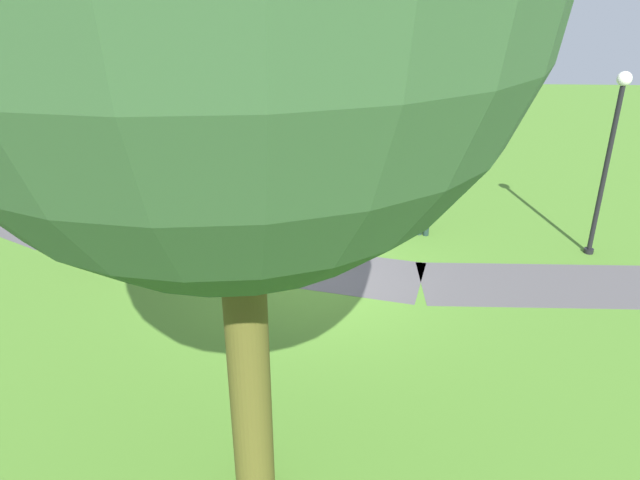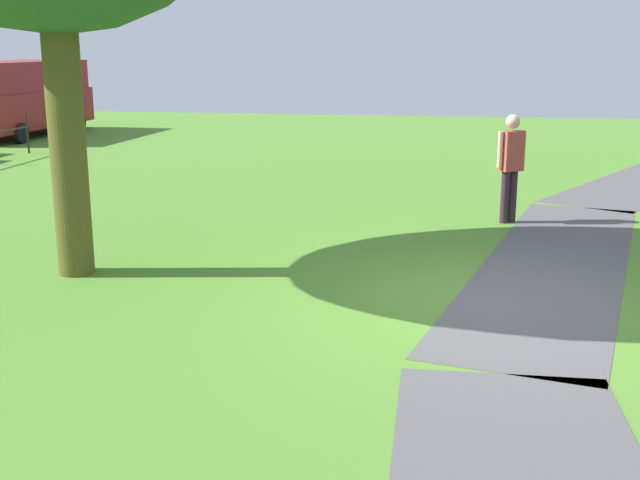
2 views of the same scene
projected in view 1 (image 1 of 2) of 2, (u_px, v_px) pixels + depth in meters
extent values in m
plane|color=#4D7E2A|center=(318.00, 282.00, 11.38)|extent=(48.00, 48.00, 0.00)
cube|color=#524F50|center=(630.00, 286.00, 11.24)|extent=(8.04, 1.95, 0.01)
cube|color=#524F50|center=(231.00, 257.00, 12.38)|extent=(8.19, 3.54, 0.01)
cylinder|color=#504C1D|center=(248.00, 355.00, 6.02)|extent=(0.45, 0.45, 3.71)
cylinder|color=black|center=(589.00, 251.00, 12.58)|extent=(0.20, 0.20, 0.10)
cylinder|color=black|center=(604.00, 175.00, 11.88)|extent=(0.10, 0.10, 3.52)
sphere|color=white|center=(624.00, 79.00, 11.10)|extent=(0.28, 0.28, 0.28)
ellipsoid|color=slate|center=(236.00, 184.00, 15.11)|extent=(1.65, 1.38, 1.08)
cylinder|color=#445161|center=(276.00, 209.00, 13.86)|extent=(0.13, 0.13, 0.83)
cylinder|color=#445161|center=(270.00, 208.00, 13.87)|extent=(0.13, 0.13, 0.83)
cube|color=gold|center=(272.00, 179.00, 13.57)|extent=(0.37, 0.26, 0.63)
cylinder|color=#8B6551|center=(281.00, 178.00, 13.53)|extent=(0.08, 0.08, 0.56)
cylinder|color=#8B6551|center=(263.00, 177.00, 13.57)|extent=(0.08, 0.08, 0.56)
sphere|color=#8B6551|center=(271.00, 160.00, 13.38)|extent=(0.23, 0.23, 0.23)
cylinder|color=#1A3028|center=(427.00, 219.00, 13.30)|extent=(0.13, 0.13, 0.78)
cylinder|color=#1A3028|center=(420.00, 219.00, 13.35)|extent=(0.13, 0.13, 0.78)
cube|color=#2959AA|center=(426.00, 191.00, 13.05)|extent=(0.41, 0.33, 0.59)
cylinder|color=#A27D52|center=(436.00, 190.00, 12.97)|extent=(0.08, 0.08, 0.52)
cylinder|color=#A27D52|center=(416.00, 188.00, 13.10)|extent=(0.08, 0.08, 0.52)
sphere|color=#A27D52|center=(427.00, 172.00, 12.87)|extent=(0.21, 0.21, 0.21)
cylinder|color=#301E2B|center=(107.00, 248.00, 11.83)|extent=(0.13, 0.13, 0.85)
cylinder|color=#301E2B|center=(105.00, 245.00, 11.95)|extent=(0.13, 0.13, 0.85)
cube|color=#A94536|center=(101.00, 212.00, 11.59)|extent=(0.40, 0.43, 0.64)
cylinder|color=#D9B293|center=(103.00, 214.00, 11.40)|extent=(0.08, 0.08, 0.57)
cylinder|color=#D9B293|center=(98.00, 207.00, 11.75)|extent=(0.08, 0.08, 0.57)
sphere|color=#D9B293|center=(97.00, 190.00, 11.40)|extent=(0.23, 0.23, 0.23)
cube|color=maroon|center=(240.00, 215.00, 14.30)|extent=(0.25, 0.34, 0.24)
torus|color=maroon|center=(240.00, 208.00, 14.22)|extent=(0.37, 0.37, 0.02)
cube|color=navy|center=(216.00, 210.00, 14.40)|extent=(0.33, 0.28, 0.40)
cube|color=#165457|center=(217.00, 214.00, 14.32)|extent=(0.20, 0.12, 0.18)
cylinder|color=yellow|center=(320.00, 213.00, 14.68)|extent=(0.25, 0.25, 0.02)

